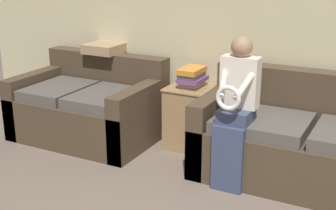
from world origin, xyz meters
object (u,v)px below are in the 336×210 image
at_px(couch_main, 313,145).
at_px(side_shelf, 192,116).
at_px(child_left_seated, 235,107).
at_px(couch_side, 89,108).
at_px(throw_pillow, 105,48).
at_px(book_stack, 192,77).

bearing_deg(couch_main, side_shelf, 169.92).
distance_m(couch_main, child_left_seated, 0.78).
xyz_separation_m(couch_side, throw_pillow, (-0.02, 0.36, 0.59)).
bearing_deg(side_shelf, throw_pillow, 174.56).
relative_size(side_shelf, book_stack, 1.99).
bearing_deg(child_left_seated, throw_pillow, 158.55).
bearing_deg(book_stack, throw_pillow, 174.38).
height_order(couch_main, child_left_seated, child_left_seated).
xyz_separation_m(book_stack, throw_pillow, (-1.11, 0.11, 0.17)).
height_order(couch_side, throw_pillow, throw_pillow).
xyz_separation_m(couch_main, throw_pillow, (-2.35, 0.33, 0.57)).
bearing_deg(couch_side, side_shelf, 12.89).
height_order(book_stack, throw_pillow, throw_pillow).
bearing_deg(child_left_seated, couch_main, 32.36).
distance_m(child_left_seated, side_shelf, 0.96).
relative_size(couch_main, side_shelf, 3.09).
distance_m(child_left_seated, book_stack, 0.89).
bearing_deg(book_stack, side_shelf, 18.54).
bearing_deg(couch_main, book_stack, 170.11).
bearing_deg(couch_main, child_left_seated, -147.64).
distance_m(couch_main, book_stack, 1.33).
distance_m(side_shelf, throw_pillow, 1.26).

